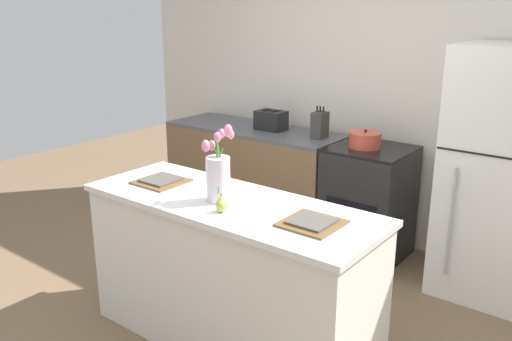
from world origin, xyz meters
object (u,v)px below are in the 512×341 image
at_px(toaster, 271,120).
at_px(plate_setting_left, 161,181).
at_px(knife_block, 320,125).
at_px(pear_figurine, 221,205).
at_px(flower_vase, 218,174).
at_px(cooking_pot, 365,140).
at_px(stove_range, 368,203).
at_px(plate_setting_right, 312,223).
at_px(refrigerator, 499,175).

bearing_deg(toaster, plate_setting_left, -78.08).
bearing_deg(knife_block, pear_figurine, -75.23).
bearing_deg(knife_block, toaster, 178.71).
height_order(flower_vase, cooking_pot, flower_vase).
bearing_deg(flower_vase, stove_range, 84.83).
height_order(pear_figurine, plate_setting_left, pear_figurine).
bearing_deg(plate_setting_left, cooking_pot, 68.94).
height_order(plate_setting_left, cooking_pot, cooking_pot).
height_order(stove_range, cooking_pot, cooking_pot).
height_order(flower_vase, pear_figurine, flower_vase).
bearing_deg(toaster, cooking_pot, -3.68).
bearing_deg(knife_block, plate_setting_right, -59.86).
relative_size(stove_range, toaster, 3.27).
bearing_deg(pear_figurine, refrigerator, 61.04).
xyz_separation_m(refrigerator, knife_block, (-1.44, 0.02, 0.15)).
bearing_deg(flower_vase, plate_setting_right, 2.67).
relative_size(stove_range, plate_setting_left, 3.20).
bearing_deg(stove_range, toaster, 178.04).
distance_m(plate_setting_left, knife_block, 1.64).
relative_size(plate_setting_left, cooking_pot, 1.12).
height_order(pear_figurine, toaster, toaster).
relative_size(flower_vase, pear_figurine, 4.26).
xyz_separation_m(pear_figurine, knife_block, (-0.47, 1.78, 0.07)).
distance_m(flower_vase, pear_figurine, 0.21).
xyz_separation_m(stove_range, knife_block, (-0.49, 0.02, 0.57)).
relative_size(pear_figurine, toaster, 0.38).
xyz_separation_m(stove_range, flower_vase, (-0.15, -1.63, 0.62)).
xyz_separation_m(pear_figurine, plate_setting_left, (-0.63, 0.15, -0.03)).
height_order(pear_figurine, plate_setting_right, pear_figurine).
relative_size(pear_figurine, plate_setting_left, 0.37).
xyz_separation_m(pear_figurine, cooking_pot, (-0.03, 1.73, 0.02)).
relative_size(plate_setting_right, cooking_pot, 1.12).
bearing_deg(plate_setting_left, knife_block, 84.24).
bearing_deg(cooking_pot, toaster, 176.32).
xyz_separation_m(plate_setting_left, plate_setting_right, (1.11, 0.00, 0.00)).
bearing_deg(plate_setting_left, refrigerator, 45.01).
relative_size(plate_setting_left, plate_setting_right, 1.00).
bearing_deg(stove_range, knife_block, 177.35).
distance_m(plate_setting_right, knife_block, 1.88).
relative_size(flower_vase, toaster, 1.60).
height_order(plate_setting_left, toaster, toaster).
bearing_deg(toaster, pear_figurine, -61.32).
xyz_separation_m(pear_figurine, plate_setting_right, (0.48, 0.15, -0.03)).
bearing_deg(cooking_pot, knife_block, 173.59).
bearing_deg(toaster, plate_setting_right, -48.40).
bearing_deg(pear_figurine, plate_setting_right, 17.52).
height_order(flower_vase, plate_setting_left, flower_vase).
xyz_separation_m(stove_range, refrigerator, (0.95, 0.00, 0.41)).
distance_m(stove_range, refrigerator, 1.04).
relative_size(stove_range, cooking_pot, 3.58).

